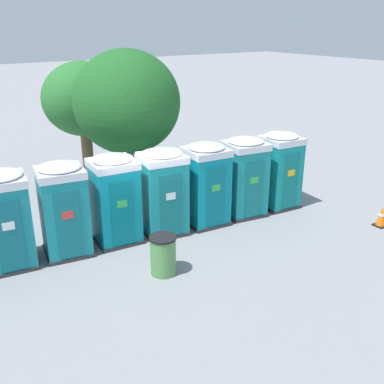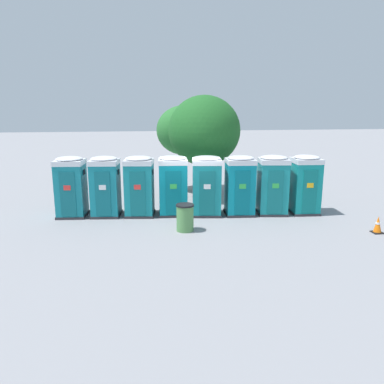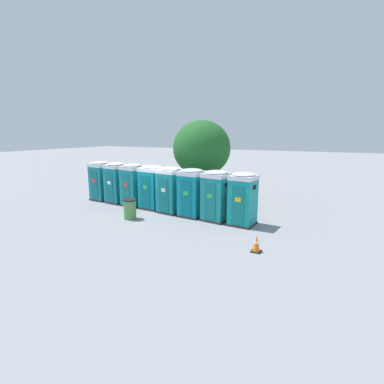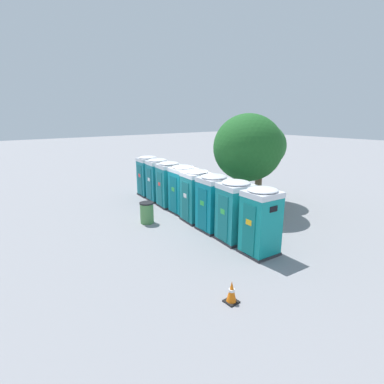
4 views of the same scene
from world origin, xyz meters
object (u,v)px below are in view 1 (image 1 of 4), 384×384
object	(u,v)px
portapotty_2	(64,209)
trash_can	(163,255)
portapotty_6	(244,177)
traffic_cone	(381,217)
portapotty_7	(279,170)
portapotty_4	(163,192)
portapotty_5	(206,184)
street_tree_1	(83,100)
portapotty_3	(115,199)
portapotty_1	(6,220)
street_tree_0	(127,102)

from	to	relation	value
portapotty_2	trash_can	xyz separation A→B (m)	(1.62, -2.37, -0.77)
portapotty_6	traffic_cone	bearing A→B (deg)	-46.60
portapotty_7	traffic_cone	xyz separation A→B (m)	(1.50, -2.96, -0.97)
portapotty_4	portapotty_2	bearing A→B (deg)	173.09
trash_can	portapotty_5	bearing A→B (deg)	35.49
portapotty_4	street_tree_1	world-z (taller)	street_tree_1
portapotty_3	street_tree_1	size ratio (longest dim) A/B	0.55
street_tree_1	traffic_cone	world-z (taller)	street_tree_1
portapotty_6	portapotty_1	bearing A→B (deg)	173.77
portapotty_4	portapotty_5	distance (m)	1.42
portapotty_5	street_tree_0	world-z (taller)	street_tree_0
portapotty_4	portapotty_6	xyz separation A→B (m)	(2.83, -0.27, 0.00)
portapotty_4	traffic_cone	distance (m)	6.73
portapotty_5	portapotty_7	distance (m)	2.84
portapotty_3	street_tree_0	xyz separation A→B (m)	(1.85, 2.78, 2.11)
portapotty_1	portapotty_3	size ratio (longest dim) A/B	1.00
portapotty_2	street_tree_0	distance (m)	4.74
street_tree_1	trash_can	distance (m)	7.59
portapotty_3	trash_can	size ratio (longest dim) A/B	2.50
trash_can	portapotty_6	bearing A→B (deg)	23.50
portapotty_1	portapotty_6	size ratio (longest dim) A/B	1.00
portapotty_5	trash_can	xyz separation A→B (m)	(-2.62, -1.86, -0.77)
portapotty_1	street_tree_1	world-z (taller)	street_tree_1
portapotty_3	portapotty_6	world-z (taller)	same
portapotty_2	portapotty_5	distance (m)	4.26
portapotty_5	street_tree_0	distance (m)	3.95
portapotty_6	street_tree_1	distance (m)	6.45
portapotty_5	traffic_cone	world-z (taller)	portapotty_5
portapotty_3	portapotty_6	xyz separation A→B (m)	(4.23, -0.53, -0.00)
portapotty_6	portapotty_5	bearing A→B (deg)	175.51
trash_can	portapotty_4	bearing A→B (deg)	59.33
portapotty_6	traffic_cone	distance (m)	4.36
portapotty_7	portapotty_5	bearing A→B (deg)	175.33
portapotty_3	street_tree_1	xyz separation A→B (m)	(1.07, 4.72, 1.99)
portapotty_1	street_tree_0	world-z (taller)	street_tree_0
portapotty_5	street_tree_1	bearing A→B (deg)	108.73
portapotty_2	portapotty_6	distance (m)	5.69
street_tree_1	traffic_cone	bearing A→B (deg)	-53.91
portapotty_7	trash_can	xyz separation A→B (m)	(-5.45, -1.63, -0.77)
portapotty_2	portapotty_5	xyz separation A→B (m)	(4.23, -0.51, -0.00)
portapotty_1	portapotty_5	bearing A→B (deg)	-6.66
street_tree_1	trash_can	bearing A→B (deg)	-97.08
portapotty_3	portapotty_7	world-z (taller)	same
street_tree_0	trash_can	bearing A→B (deg)	-108.11
portapotty_1	street_tree_0	size ratio (longest dim) A/B	0.50
portapotty_4	portapotty_7	bearing A→B (deg)	-5.31
portapotty_5	street_tree_1	size ratio (longest dim) A/B	0.55
portapotty_6	street_tree_1	bearing A→B (deg)	121.03
portapotty_6	portapotty_7	bearing A→B (deg)	-4.85
portapotty_4	portapotty_5	world-z (taller)	same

